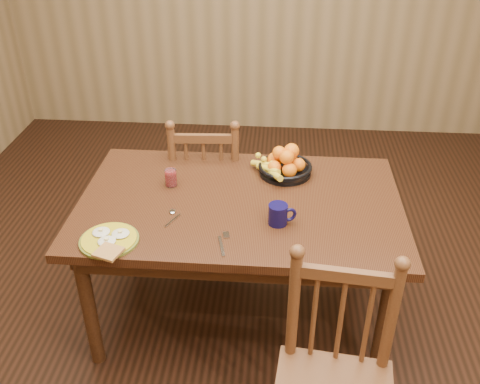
# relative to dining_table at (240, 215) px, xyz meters

# --- Properties ---
(room) EXTENTS (4.52, 5.02, 2.72)m
(room) POSITION_rel_dining_table_xyz_m (0.00, 0.00, 0.68)
(room) COLOR black
(room) RESTS_ON ground
(dining_table) EXTENTS (1.60, 1.00, 0.75)m
(dining_table) POSITION_rel_dining_table_xyz_m (0.00, 0.00, 0.00)
(dining_table) COLOR black
(dining_table) RESTS_ON ground
(chair_far) EXTENTS (0.46, 0.44, 0.96)m
(chair_far) POSITION_rel_dining_table_xyz_m (-0.25, 0.56, -0.20)
(chair_far) COLOR #4E2B17
(chair_far) RESTS_ON ground
(breakfast_plate) EXTENTS (0.26, 0.30, 0.04)m
(breakfast_plate) POSITION_rel_dining_table_xyz_m (-0.55, -0.39, 0.10)
(breakfast_plate) COLOR #59601E
(breakfast_plate) RESTS_ON dining_table
(fork) EXTENTS (0.05, 0.18, 0.00)m
(fork) POSITION_rel_dining_table_xyz_m (-0.05, -0.35, 0.09)
(fork) COLOR silver
(fork) RESTS_ON dining_table
(spoon) EXTENTS (0.06, 0.15, 0.01)m
(spoon) POSITION_rel_dining_table_xyz_m (-0.31, -0.15, 0.09)
(spoon) COLOR silver
(spoon) RESTS_ON dining_table
(coffee_mug) EXTENTS (0.13, 0.09, 0.10)m
(coffee_mug) POSITION_rel_dining_table_xyz_m (0.19, -0.18, 0.14)
(coffee_mug) COLOR black
(coffee_mug) RESTS_ON dining_table
(juice_glass) EXTENTS (0.06, 0.06, 0.09)m
(juice_glass) POSITION_rel_dining_table_xyz_m (-0.37, 0.12, 0.13)
(juice_glass) COLOR silver
(juice_glass) RESTS_ON dining_table
(fruit_bowl) EXTENTS (0.32, 0.32, 0.17)m
(fruit_bowl) POSITION_rel_dining_table_xyz_m (0.21, 0.29, 0.14)
(fruit_bowl) COLOR black
(fruit_bowl) RESTS_ON dining_table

